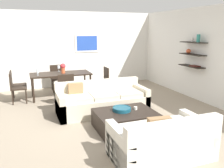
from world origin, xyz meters
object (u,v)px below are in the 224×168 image
Objects in this scene: centerpiece_vase at (63,68)px; candle_jar at (136,108)px; dining_chair_foot at (66,87)px; dining_chair_right_near at (103,79)px; dining_table at (61,76)px; wine_glass_head at (59,67)px; loveseat_white at (162,141)px; coffee_table at (125,120)px; dining_chair_head at (57,76)px; decorative_bowl at (122,109)px; wine_glass_left_near at (38,72)px; dining_chair_left_far at (16,83)px; dining_chair_left_near at (15,86)px; wine_glass_left_far at (37,71)px; sofa_beige at (102,101)px.

candle_jar is at bearing -69.87° from centerpiece_vase.
dining_chair_right_near is at bearing 26.00° from dining_chair_foot.
wine_glass_head is at bearing 90.00° from dining_table.
coffee_table is (-0.08, 1.28, -0.10)m from loveseat_white.
dining_chair_head is 0.95m from centerpiece_vase.
wine_glass_left_near is (-1.51, 2.77, 0.42)m from decorative_bowl.
centerpiece_vase is (-0.88, 4.22, 0.63)m from loveseat_white.
dining_chair_left_far is 0.38m from dining_chair_left_near.
dining_table is 0.85m from dining_chair_foot.
wine_glass_head is at bearing 102.04° from centerpiece_vase.
loveseat_white is 1.83× the size of dining_chair_right_near.
wine_glass_left_near is at bearing 122.95° from candle_jar.
dining_chair_right_near is 1.67m from dining_chair_head.
dining_chair_foot is 5.56× the size of wine_glass_left_far.
dining_table is 2.06× the size of dining_chair_right_near.
loveseat_white is 1.34m from candle_jar.
centerpiece_vase reaches higher than sofa_beige.
centerpiece_vase reaches higher than dining_chair_left_near.
centerpiece_vase is at bearing 110.13° from candle_jar.
loveseat_white is 3.54m from dining_chair_foot.
wine_glass_head reaches higher than dining_chair_left_far.
dining_chair_left_far is 4.61× the size of wine_glass_head.
wine_glass_left_near is (0.64, -0.30, 0.34)m from dining_chair_left_far.
dining_table is 1.34m from dining_chair_right_near.
dining_chair_right_near is at bearing 79.85° from decorative_bowl.
dining_chair_head reaches higher than candle_jar.
wine_glass_head is (0.67, 0.47, 0.04)m from wine_glass_left_near.
dining_chair_foot is at bearing 112.61° from coffee_table.
centerpiece_vase reaches higher than wine_glass_left_near.
dining_chair_head is 1.00× the size of dining_chair_left_near.
dining_chair_head is (0.00, 1.66, 0.00)m from dining_chair_foot.
coffee_table is at bearing -83.01° from sofa_beige.
wine_glass_left_far reaches higher than dining_table.
dining_chair_foot is at bearing -90.00° from wine_glass_head.
dining_chair_foot and dining_chair_head have the same top height.
loveseat_white is 11.38× the size of wine_glass_left_near.
dining_chair_left_far is (-1.31, -0.64, 0.00)m from dining_chair_head.
loveseat_white is at bearing -62.76° from dining_chair_left_far.
wine_glass_head is (-0.00, 1.20, 0.38)m from dining_chair_foot.
dining_chair_left_near is 6.22× the size of wine_glass_left_near.
coffee_table is at bearing -67.39° from dining_chair_foot.
dining_chair_left_near is at bearing -172.74° from centerpiece_vase.
candle_jar is 3.12m from centerpiece_vase.
dining_chair_right_near is at bearing -8.49° from wine_glass_left_far.
dining_table reaches higher than decorative_bowl.
candle_jar is at bearing -73.02° from dining_chair_head.
dining_chair_right_near and dining_chair_left_far have the same top height.
dining_chair_head is (-0.83, 3.71, 0.08)m from decorative_bowl.
loveseat_white is 1.29m from coffee_table.
dining_chair_left_near is (-1.31, -1.02, 0.00)m from dining_chair_head.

